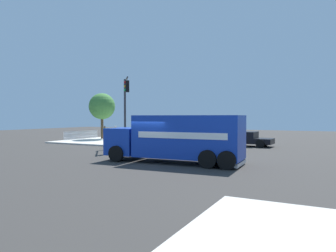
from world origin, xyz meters
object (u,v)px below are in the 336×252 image
at_px(delivery_truck, 177,138).
at_px(shade_tree_near, 102,106).
at_px(traffic_light_primary, 126,102).
at_px(pedestrian_near_corner, 105,132).
at_px(pedestrian_crossing, 116,132).
at_px(pickup_black, 245,138).

relative_size(delivery_truck, shade_tree_near, 1.57).
bearing_deg(traffic_light_primary, delivery_truck, 52.95).
xyz_separation_m(pedestrian_near_corner, pedestrian_crossing, (-0.70, 1.02, -0.00)).
distance_m(pickup_black, pedestrian_crossing, 14.85).
distance_m(delivery_truck, pickup_black, 12.66).
bearing_deg(delivery_truck, pedestrian_crossing, -131.53).
bearing_deg(pickup_black, pedestrian_crossing, -88.44).
bearing_deg(pickup_black, delivery_truck, -4.88).
distance_m(pickup_black, pedestrian_near_corner, 15.90).
bearing_deg(pickup_black, pedestrian_near_corner, -86.03).
distance_m(pedestrian_near_corner, shade_tree_near, 3.46).
bearing_deg(delivery_truck, shade_tree_near, -128.17).
bearing_deg(shade_tree_near, delivery_truck, 51.83).
height_order(traffic_light_primary, pickup_black, traffic_light_primary).
bearing_deg(pickup_black, shade_tree_near, -90.18).
bearing_deg(shade_tree_near, pickup_black, 89.82).
bearing_deg(traffic_light_primary, pedestrian_crossing, -136.91).
distance_m(delivery_truck, pedestrian_near_corner, 18.73).
relative_size(traffic_light_primary, pedestrian_crossing, 3.92).
relative_size(delivery_truck, pedestrian_crossing, 5.49).
xyz_separation_m(delivery_truck, pedestrian_crossing, (-12.19, -13.76, -0.48)).
bearing_deg(pedestrian_crossing, delivery_truck, 48.47).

